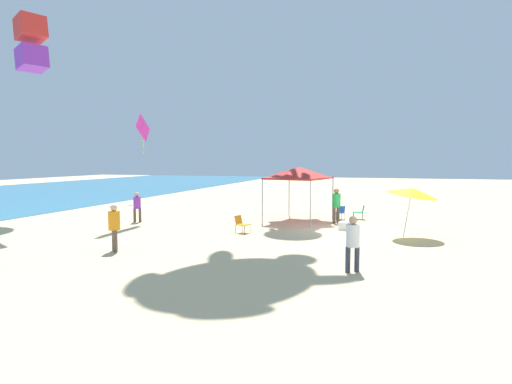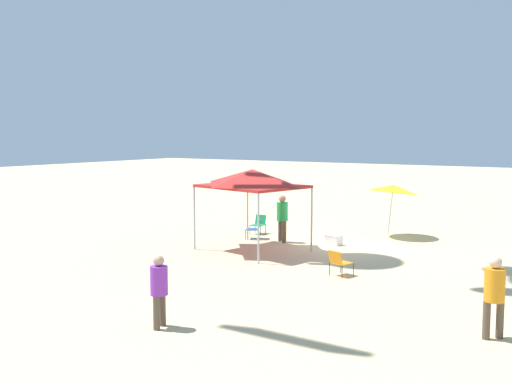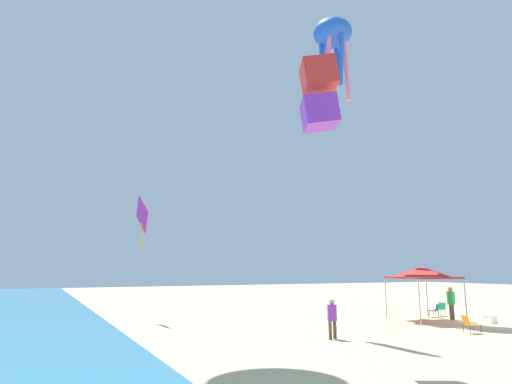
{
  "view_description": "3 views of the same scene",
  "coord_description": "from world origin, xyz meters",
  "px_view_note": "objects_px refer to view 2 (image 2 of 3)",
  "views": [
    {
      "loc": [
        -19.98,
        -1.81,
        3.45
      ],
      "look_at": [
        2.52,
        5.04,
        1.58
      ],
      "focal_mm": 28.43,
      "sensor_mm": 36.0,
      "label": 1
    },
    {
      "loc": [
        -9.32,
        20.66,
        4.39
      ],
      "look_at": [
        2.15,
        2.58,
        2.24
      ],
      "focal_mm": 40.92,
      "sensor_mm": 36.0,
      "label": 2
    },
    {
      "loc": [
        -16.41,
        22.41,
        2.9
      ],
      "look_at": [
        1.22,
        13.68,
        6.36
      ],
      "focal_mm": 30.92,
      "sensor_mm": 36.0,
      "label": 3
    }
  ],
  "objects_px": {
    "cooler_box": "(334,240)",
    "person_far_stroller": "(494,290)",
    "canopy_tent": "(252,179)",
    "folding_chair_right_of_tent": "(339,261)",
    "beach_umbrella": "(393,189)",
    "folding_chair_facing_ocean": "(259,223)",
    "folding_chair_left_of_tent": "(255,227)",
    "person_watching_sky": "(159,285)",
    "person_beachcomber": "(282,215)"
  },
  "relations": [
    {
      "from": "cooler_box",
      "to": "person_watching_sky",
      "type": "height_order",
      "value": "person_watching_sky"
    },
    {
      "from": "canopy_tent",
      "to": "folding_chair_facing_ocean",
      "type": "distance_m",
      "value": 4.35
    },
    {
      "from": "person_watching_sky",
      "to": "person_beachcomber",
      "type": "relative_size",
      "value": 0.88
    },
    {
      "from": "canopy_tent",
      "to": "person_beachcomber",
      "type": "xyz_separation_m",
      "value": [
        -0.09,
        -2.09,
        -1.59
      ]
    },
    {
      "from": "person_far_stroller",
      "to": "person_watching_sky",
      "type": "bearing_deg",
      "value": -16.96
    },
    {
      "from": "canopy_tent",
      "to": "person_far_stroller",
      "type": "distance_m",
      "value": 10.94
    },
    {
      "from": "cooler_box",
      "to": "folding_chair_left_of_tent",
      "type": "bearing_deg",
      "value": 8.79
    },
    {
      "from": "canopy_tent",
      "to": "person_watching_sky",
      "type": "distance_m",
      "value": 9.16
    },
    {
      "from": "person_watching_sky",
      "to": "folding_chair_facing_ocean",
      "type": "bearing_deg",
      "value": -172.68
    },
    {
      "from": "beach_umbrella",
      "to": "person_beachcomber",
      "type": "bearing_deg",
      "value": 47.08
    },
    {
      "from": "folding_chair_left_of_tent",
      "to": "canopy_tent",
      "type": "bearing_deg",
      "value": 3.69
    },
    {
      "from": "folding_chair_right_of_tent",
      "to": "folding_chair_facing_ocean",
      "type": "bearing_deg",
      "value": -22.3
    },
    {
      "from": "person_watching_sky",
      "to": "cooler_box",
      "type": "bearing_deg",
      "value": 169.82
    },
    {
      "from": "folding_chair_right_of_tent",
      "to": "person_far_stroller",
      "type": "height_order",
      "value": "person_far_stroller"
    },
    {
      "from": "canopy_tent",
      "to": "person_watching_sky",
      "type": "xyz_separation_m",
      "value": [
        -2.96,
        8.5,
        -1.73
      ]
    },
    {
      "from": "folding_chair_facing_ocean",
      "to": "folding_chair_left_of_tent",
      "type": "xyz_separation_m",
      "value": [
        -0.52,
        1.12,
        0.0
      ]
    },
    {
      "from": "beach_umbrella",
      "to": "folding_chair_right_of_tent",
      "type": "xyz_separation_m",
      "value": [
        -0.95,
        7.6,
        -1.58
      ]
    },
    {
      "from": "folding_chair_facing_ocean",
      "to": "folding_chair_right_of_tent",
      "type": "bearing_deg",
      "value": -46.57
    },
    {
      "from": "folding_chair_facing_ocean",
      "to": "folding_chair_left_of_tent",
      "type": "relative_size",
      "value": 1.0
    },
    {
      "from": "folding_chair_right_of_tent",
      "to": "person_far_stroller",
      "type": "relative_size",
      "value": 0.45
    },
    {
      "from": "person_watching_sky",
      "to": "person_far_stroller",
      "type": "xyz_separation_m",
      "value": [
        -6.52,
        -3.29,
        0.08
      ]
    },
    {
      "from": "folding_chair_left_of_tent",
      "to": "beach_umbrella",
      "type": "bearing_deg",
      "value": 100.62
    },
    {
      "from": "person_beachcomber",
      "to": "canopy_tent",
      "type": "bearing_deg",
      "value": 119.42
    },
    {
      "from": "beach_umbrella",
      "to": "folding_chair_left_of_tent",
      "type": "xyz_separation_m",
      "value": [
        4.69,
        3.54,
        -1.58
      ]
    },
    {
      "from": "folding_chair_facing_ocean",
      "to": "cooler_box",
      "type": "relative_size",
      "value": 1.19
    },
    {
      "from": "cooler_box",
      "to": "canopy_tent",
      "type": "bearing_deg",
      "value": 51.82
    },
    {
      "from": "folding_chair_left_of_tent",
      "to": "cooler_box",
      "type": "relative_size",
      "value": 1.19
    },
    {
      "from": "folding_chair_left_of_tent",
      "to": "folding_chair_facing_ocean",
      "type": "bearing_deg",
      "value": 178.32
    },
    {
      "from": "folding_chair_facing_ocean",
      "to": "person_watching_sky",
      "type": "distance_m",
      "value": 12.71
    },
    {
      "from": "person_beachcomber",
      "to": "beach_umbrella",
      "type": "bearing_deg",
      "value": -101.02
    },
    {
      "from": "folding_chair_right_of_tent",
      "to": "beach_umbrella",
      "type": "bearing_deg",
      "value": -65.07
    },
    {
      "from": "person_far_stroller",
      "to": "person_beachcomber",
      "type": "xyz_separation_m",
      "value": [
        9.39,
        -7.3,
        0.06
      ]
    },
    {
      "from": "beach_umbrella",
      "to": "person_watching_sky",
      "type": "height_order",
      "value": "beach_umbrella"
    },
    {
      "from": "folding_chair_left_of_tent",
      "to": "person_far_stroller",
      "type": "relative_size",
      "value": 0.45
    },
    {
      "from": "beach_umbrella",
      "to": "folding_chair_right_of_tent",
      "type": "distance_m",
      "value": 7.82
    },
    {
      "from": "folding_chair_left_of_tent",
      "to": "cooler_box",
      "type": "distance_m",
      "value": 3.41
    },
    {
      "from": "cooler_box",
      "to": "person_watching_sky",
      "type": "bearing_deg",
      "value": 94.37
    },
    {
      "from": "folding_chair_left_of_tent",
      "to": "person_watching_sky",
      "type": "bearing_deg",
      "value": -4.83
    },
    {
      "from": "person_far_stroller",
      "to": "folding_chair_right_of_tent",
      "type": "bearing_deg",
      "value": -76.76
    },
    {
      "from": "folding_chair_right_of_tent",
      "to": "canopy_tent",
      "type": "bearing_deg",
      "value": -5.62
    },
    {
      "from": "canopy_tent",
      "to": "cooler_box",
      "type": "height_order",
      "value": "canopy_tent"
    },
    {
      "from": "cooler_box",
      "to": "person_far_stroller",
      "type": "xyz_separation_m",
      "value": [
        -7.37,
        7.88,
        0.86
      ]
    },
    {
      "from": "folding_chair_right_of_tent",
      "to": "cooler_box",
      "type": "relative_size",
      "value": 1.19
    },
    {
      "from": "person_beachcomber",
      "to": "folding_chair_facing_ocean",
      "type": "bearing_deg",
      "value": -0.72
    },
    {
      "from": "folding_chair_left_of_tent",
      "to": "person_watching_sky",
      "type": "relative_size",
      "value": 0.49
    },
    {
      "from": "canopy_tent",
      "to": "cooler_box",
      "type": "xyz_separation_m",
      "value": [
        -2.11,
        -2.68,
        -2.51
      ]
    },
    {
      "from": "beach_umbrella",
      "to": "person_far_stroller",
      "type": "height_order",
      "value": "beach_umbrella"
    },
    {
      "from": "person_watching_sky",
      "to": "person_beachcomber",
      "type": "xyz_separation_m",
      "value": [
        2.87,
        -10.59,
        0.14
      ]
    },
    {
      "from": "cooler_box",
      "to": "person_far_stroller",
      "type": "relative_size",
      "value": 0.38
    },
    {
      "from": "folding_chair_facing_ocean",
      "to": "beach_umbrella",
      "type": "bearing_deg",
      "value": 18.36
    }
  ]
}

